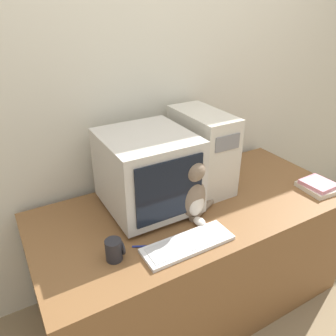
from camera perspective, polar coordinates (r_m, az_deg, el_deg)
The scene contains 9 objects.
wall_back at distance 1.97m, azimuth -2.50°, elevation 13.60°, with size 7.00×0.05×2.50m.
desk at distance 2.03m, azimuth 4.37°, elevation -14.79°, with size 1.75×0.81×0.71m.
crt_monitor at distance 1.69m, azimuth -3.59°, elevation -0.57°, with size 0.44×0.47×0.42m.
computer_tower at distance 1.91m, azimuth 5.89°, elevation 3.12°, with size 0.22×0.44×0.45m.
keyboard at distance 1.54m, azimuth 3.48°, elevation -13.04°, with size 0.43×0.15×0.02m.
cat at distance 1.64m, azimuth 4.02°, elevation -4.26°, with size 0.26×0.21×0.34m.
book_stack at distance 2.12m, azimuth 24.53°, elevation -2.89°, with size 0.18×0.21×0.05m.
pen at distance 1.53m, azimuth -3.32°, elevation -13.43°, with size 0.14×0.08×0.01m.
mug at distance 1.46m, azimuth -9.30°, elevation -13.88°, with size 0.08×0.07×0.10m.
Camera 1 is at (-0.88, -0.83, 1.71)m, focal length 35.00 mm.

